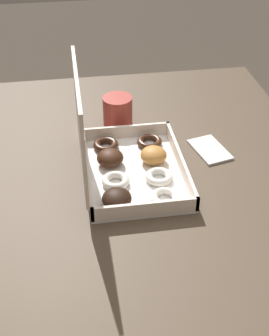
% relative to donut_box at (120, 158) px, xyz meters
% --- Properties ---
extents(dining_table, '(1.21, 0.94, 0.77)m').
position_rel_donut_box_xyz_m(dining_table, '(-0.04, -0.05, -0.15)').
color(dining_table, '#4C3D2D').
rests_on(dining_table, ground_plane).
extents(donut_box, '(0.33, 0.25, 0.28)m').
position_rel_donut_box_xyz_m(donut_box, '(0.00, 0.00, 0.00)').
color(donut_box, white).
rests_on(donut_box, dining_table).
extents(coffee_mug, '(0.08, 0.08, 0.09)m').
position_rel_donut_box_xyz_m(coffee_mug, '(0.24, -0.02, -0.01)').
color(coffee_mug, '#A3382D').
rests_on(coffee_mug, dining_table).
extents(paper_napkin, '(0.14, 0.10, 0.01)m').
position_rel_donut_box_xyz_m(paper_napkin, '(0.07, -0.25, -0.05)').
color(paper_napkin, white).
rests_on(paper_napkin, dining_table).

